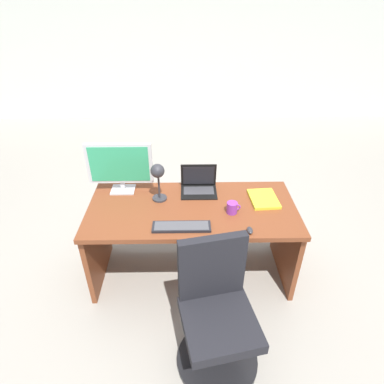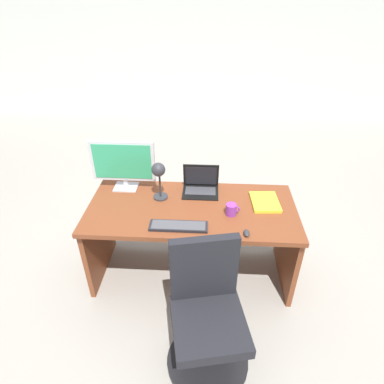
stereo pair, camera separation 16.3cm
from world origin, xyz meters
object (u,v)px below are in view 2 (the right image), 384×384
keyboard (178,226)px  desk (192,224)px  laptop (201,183)px  coffee_mug (231,209)px  monitor (123,162)px  office_chair (207,320)px  mouse (247,233)px  book (265,202)px  desk_lamp (159,174)px

keyboard → desk: bearing=75.0°
laptop → coffee_mug: bearing=-54.3°
monitor → office_chair: 1.40m
monitor → coffee_mug: 0.98m
desk → office_chair: 0.85m
monitor → laptop: (0.65, 0.01, -0.18)m
monitor → mouse: size_ratio=7.16×
mouse → office_chair: bearing=-119.5°
keyboard → monitor: bearing=134.4°
keyboard → office_chair: bearing=-66.2°
keyboard → book: 0.76m
coffee_mug → book: bearing=30.6°
book → coffee_mug: coffee_mug is taller
desk → mouse: mouse is taller
monitor → laptop: size_ratio=1.78×
coffee_mug → mouse: bearing=-67.5°
desk → office_chair: (0.15, -0.82, -0.14)m
keyboard → desk_lamp: size_ratio=1.27×
monitor → desk_lamp: size_ratio=1.60×
book → mouse: bearing=-114.2°
laptop → office_chair: bearing=-85.3°
laptop → coffee_mug: (0.25, -0.34, -0.02)m
desk_lamp → coffee_mug: bearing=-16.9°
keyboard → coffee_mug: size_ratio=3.92×
office_chair → keyboard: bearing=113.8°
monitor → desk: bearing=-20.0°
laptop → coffee_mug: size_ratio=2.78×
monitor → keyboard: 0.76m
keyboard → desk_lamp: desk_lamp is taller
keyboard → laptop: bearing=74.8°
laptop → desk_lamp: size_ratio=0.90×
desk → book: (0.59, 0.04, 0.22)m
desk_lamp → office_chair: bearing=-64.7°
mouse → office_chair: (-0.26, -0.46, -0.36)m
desk → coffee_mug: 0.42m
mouse → desk_lamp: desk_lamp is taller
book → coffee_mug: (-0.28, -0.17, 0.03)m
mouse → book: bearing=65.8°
monitor → desk_lamp: monitor is taller
book → coffee_mug: 0.33m
monitor → office_chair: monitor is taller
book → coffee_mug: size_ratio=2.70×
desk → monitor: bearing=160.0°
laptop → desk_lamp: desk_lamp is taller
desk → monitor: monitor is taller
desk → coffee_mug: (0.31, -0.12, 0.25)m
desk → desk_lamp: 0.52m
laptop → keyboard: size_ratio=0.71×
keyboard → mouse: bearing=-6.6°
desk → laptop: (0.06, 0.22, 0.27)m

